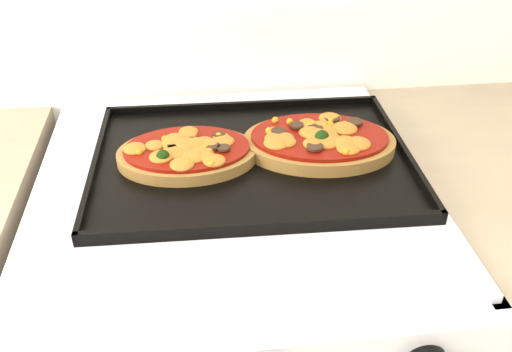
{
  "coord_description": "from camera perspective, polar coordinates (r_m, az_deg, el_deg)",
  "views": [
    {
      "loc": [
        -0.03,
        0.97,
        1.39
      ],
      "look_at": [
        0.06,
        1.68,
        0.92
      ],
      "focal_mm": 40.0,
      "sensor_mm": 36.0,
      "label": 1
    }
  ],
  "objects": [
    {
      "name": "pizza_left",
      "position": [
        0.89,
        -6.91,
        2.44
      ],
      "size": [
        0.22,
        0.15,
        0.03
      ],
      "primitive_type": null,
      "rotation": [
        0.0,
        0.0,
        -0.01
      ],
      "color": "olive",
      "rests_on": "baking_tray"
    },
    {
      "name": "pizza_right",
      "position": [
        0.91,
        6.35,
        3.59
      ],
      "size": [
        0.26,
        0.2,
        0.04
      ],
      "primitive_type": null,
      "rotation": [
        0.0,
        0.0,
        -0.14
      ],
      "color": "olive",
      "rests_on": "baking_tray"
    },
    {
      "name": "baking_tray",
      "position": [
        0.89,
        -0.39,
        1.86
      ],
      "size": [
        0.5,
        0.38,
        0.02
      ],
      "primitive_type": "cube",
      "rotation": [
        0.0,
        0.0,
        -0.03
      ],
      "color": "black",
      "rests_on": "stove"
    }
  ]
}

